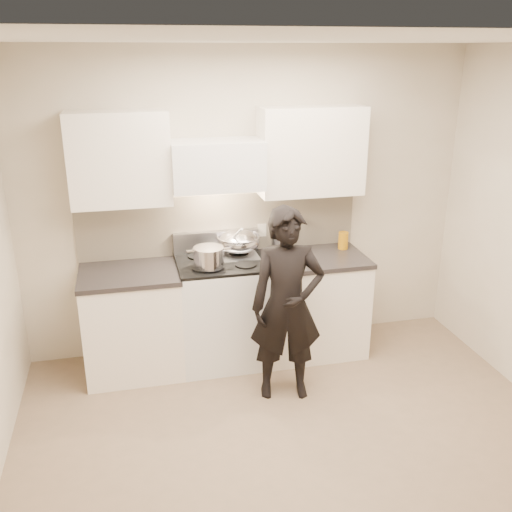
# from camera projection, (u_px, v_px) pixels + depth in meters

# --- Properties ---
(ground_plane) EXTENTS (4.00, 4.00, 0.00)m
(ground_plane) POSITION_uv_depth(u_px,v_px,m) (302.00, 455.00, 3.95)
(ground_plane) COLOR #836B53
(room_shell) EXTENTS (4.04, 3.54, 2.70)m
(room_shell) POSITION_uv_depth(u_px,v_px,m) (284.00, 220.00, 3.74)
(room_shell) COLOR beige
(room_shell) RESTS_ON ground
(stove) EXTENTS (0.76, 0.65, 0.96)m
(stove) POSITION_uv_depth(u_px,v_px,m) (223.00, 311.00, 5.03)
(stove) COLOR white
(stove) RESTS_ON ground
(counter_right) EXTENTS (0.92, 0.67, 0.92)m
(counter_right) POSITION_uv_depth(u_px,v_px,m) (312.00, 303.00, 5.21)
(counter_right) COLOR white
(counter_right) RESTS_ON ground
(counter_left) EXTENTS (0.82, 0.67, 0.92)m
(counter_left) POSITION_uv_depth(u_px,v_px,m) (133.00, 321.00, 4.87)
(counter_left) COLOR white
(counter_left) RESTS_ON ground
(wok) EXTENTS (0.39, 0.48, 0.31)m
(wok) POSITION_uv_depth(u_px,v_px,m) (239.00, 241.00, 5.00)
(wok) COLOR silver
(wok) RESTS_ON stove
(stock_pot) EXTENTS (0.36, 0.26, 0.17)m
(stock_pot) POSITION_uv_depth(u_px,v_px,m) (209.00, 257.00, 4.68)
(stock_pot) COLOR silver
(stock_pot) RESTS_ON stove
(utensil_crock) EXTENTS (0.13, 0.13, 0.36)m
(utensil_crock) POSITION_uv_depth(u_px,v_px,m) (279.00, 239.00, 5.15)
(utensil_crock) COLOR #9A9BA2
(utensil_crock) RESTS_ON counter_right
(spice_jar) EXTENTS (0.04, 0.04, 0.09)m
(spice_jar) POSITION_uv_depth(u_px,v_px,m) (289.00, 247.00, 5.15)
(spice_jar) COLOR #CA6008
(spice_jar) RESTS_ON counter_right
(oil_glass) EXTENTS (0.09, 0.09, 0.16)m
(oil_glass) POSITION_uv_depth(u_px,v_px,m) (343.00, 240.00, 5.22)
(oil_glass) COLOR #AE6F0A
(oil_glass) RESTS_ON counter_right
(person) EXTENTS (0.62, 0.46, 1.56)m
(person) POSITION_uv_depth(u_px,v_px,m) (287.00, 305.00, 4.41)
(person) COLOR black
(person) RESTS_ON ground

